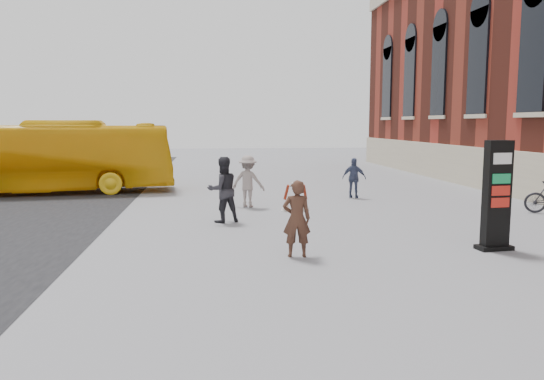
{
  "coord_description": "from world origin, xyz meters",
  "views": [
    {
      "loc": [
        -2.14,
        -10.34,
        2.85
      ],
      "look_at": [
        -0.76,
        1.65,
        1.33
      ],
      "focal_mm": 35.0,
      "sensor_mm": 36.0,
      "label": 1
    }
  ],
  "objects": [
    {
      "name": "info_pylon",
      "position": [
        4.22,
        0.77,
        1.24
      ],
      "size": [
        0.83,
        0.47,
        2.48
      ],
      "rotation": [
        0.0,
        0.0,
        0.1
      ],
      "color": "black",
      "rests_on": "ground"
    },
    {
      "name": "ground",
      "position": [
        0.0,
        0.0,
        0.0
      ],
      "size": [
        100.0,
        100.0,
        0.0
      ],
      "primitive_type": "plane",
      "color": "#9E9EA3"
    },
    {
      "name": "pedestrian_a",
      "position": [
        -1.81,
        4.85,
        0.95
      ],
      "size": [
        1.11,
        0.99,
        1.89
      ],
      "primitive_type": "imported",
      "rotation": [
        0.0,
        0.0,
        3.49
      ],
      "color": "#28272D",
      "rests_on": "ground"
    },
    {
      "name": "bus",
      "position": [
        -9.05,
        12.09,
        1.48
      ],
      "size": [
        10.85,
        3.62,
        2.96
      ],
      "primitive_type": "imported",
      "rotation": [
        0.0,
        0.0,
        1.68
      ],
      "color": "#ECB210",
      "rests_on": "road"
    },
    {
      "name": "pedestrian_b",
      "position": [
        -0.9,
        7.55,
        0.88
      ],
      "size": [
        1.3,
        1.02,
        1.76
      ],
      "primitive_type": "imported",
      "rotation": [
        0.0,
        0.0,
        2.78
      ],
      "color": "gray",
      "rests_on": "ground"
    },
    {
      "name": "woman",
      "position": [
        -0.34,
        0.66,
        0.85
      ],
      "size": [
        0.64,
        0.59,
        1.66
      ],
      "rotation": [
        0.0,
        0.0,
        3.08
      ],
      "color": "#3C261A",
      "rests_on": "ground"
    },
    {
      "name": "pedestrian_c",
      "position": [
        3.29,
        9.3,
        0.77
      ],
      "size": [
        0.98,
        0.71,
        1.54
      ],
      "primitive_type": "imported",
      "rotation": [
        0.0,
        0.0,
        2.73
      ],
      "color": "#404968",
      "rests_on": "ground"
    }
  ]
}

